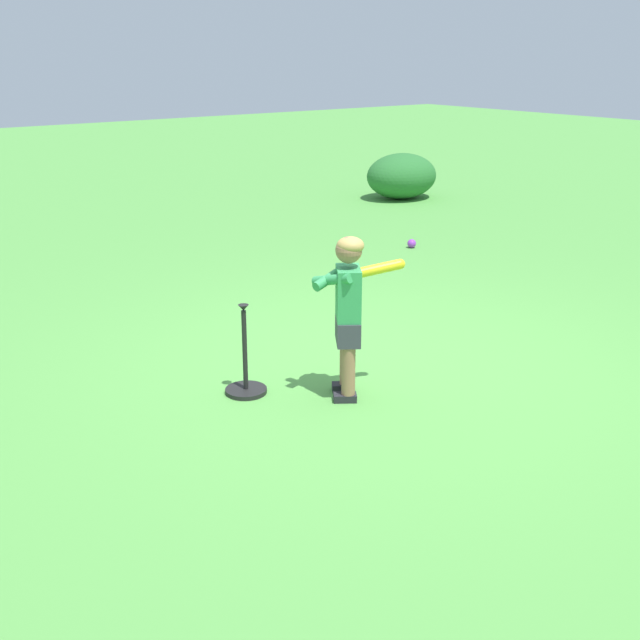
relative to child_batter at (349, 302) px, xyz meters
The scene contains 5 objects.
ground_plane 0.93m from the child_batter, 32.70° to the left, with size 40.00×40.00×0.00m, color #519942.
child_batter is the anchor object (origin of this frame).
play_ball_midfield 4.27m from the child_batter, 41.10° to the left, with size 0.10×0.10×0.10m, color purple.
batting_tee 0.87m from the child_batter, 139.43° to the left, with size 0.28×0.28×0.62m.
shrub_left_background 7.41m from the child_batter, 44.84° to the left, with size 1.14×0.93×0.68m, color #286B2D.
Camera 1 is at (-3.65, -4.16, 2.20)m, focal length 45.07 mm.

